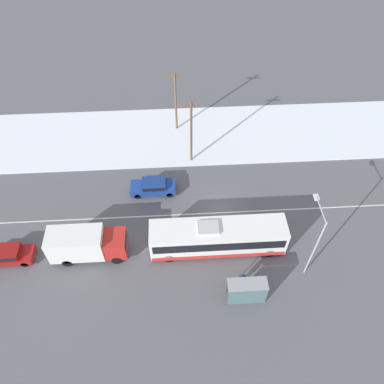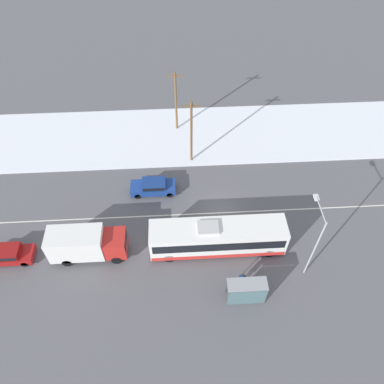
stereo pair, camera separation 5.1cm
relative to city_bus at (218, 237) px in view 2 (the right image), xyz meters
The scene contains 12 objects.
ground_plane 4.27m from the city_bus, 80.57° to the left, with size 120.00×120.00×0.00m, color #56565B.
snow_lot 15.63m from the city_bus, 87.61° to the left, with size 80.00×10.20×0.12m.
lane_marking_center 4.27m from the city_bus, 80.57° to the left, with size 60.00×0.12×0.00m.
city_bus is the anchor object (origin of this frame).
box_truck 11.42m from the city_bus, behind, with size 6.62×2.30×3.11m.
sedan_car 9.12m from the city_bus, 129.19° to the left, with size 4.51×1.80×1.43m.
parked_car_near_truck 18.23m from the city_bus, behind, with size 4.03×1.80×1.43m.
pedestrian_at_stop 4.07m from the city_bus, 65.42° to the right, with size 0.59×0.26×1.64m.
bus_shelter 5.52m from the city_bus, 71.13° to the right, with size 3.15×1.20×2.40m.
streetlamp 8.22m from the city_bus, 17.76° to the right, with size 0.36×2.91×7.23m.
utility_pole_roadside 11.74m from the city_bus, 98.31° to the left, with size 1.80×0.24×7.75m.
utility_pole_snowlot 17.28m from the city_bus, 100.34° to the left, with size 1.80×0.24×7.59m.
Camera 2 is at (-3.93, -22.06, 28.96)m, focal length 35.00 mm.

